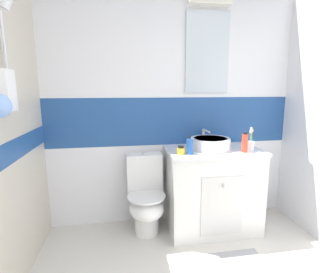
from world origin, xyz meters
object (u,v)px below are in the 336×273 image
toothbrush_cup (251,145)px  shampoo_bottle_tall (245,143)px  sink_basin (210,143)px  toilet (146,197)px  hair_gel_jar (181,150)px  soap_dispenser (190,147)px

toothbrush_cup → shampoo_bottle_tall: bearing=-162.5°
sink_basin → shampoo_bottle_tall: size_ratio=2.30×
sink_basin → toilet: 0.84m
toilet → hair_gel_jar: hair_gel_jar is taller
shampoo_bottle_tall → hair_gel_jar: (-0.61, 0.03, -0.06)m
toilet → shampoo_bottle_tall: shampoo_bottle_tall is taller
shampoo_bottle_tall → hair_gel_jar: size_ratio=2.49×
sink_basin → toothbrush_cup: (0.35, -0.17, 0.01)m
shampoo_bottle_tall → hair_gel_jar: shampoo_bottle_tall is taller
toilet → shampoo_bottle_tall: size_ratio=4.16×
toothbrush_cup → shampoo_bottle_tall: toothbrush_cup is taller
toilet → soap_dispenser: soap_dispenser is taller
sink_basin → hair_gel_jar: (-0.33, -0.16, -0.02)m
sink_basin → toilet: (-0.65, 0.03, -0.54)m
soap_dispenser → shampoo_bottle_tall: size_ratio=0.94×
toothbrush_cup → soap_dispenser: 0.61m
shampoo_bottle_tall → sink_basin: bearing=145.2°
toothbrush_cup → soap_dispenser: toothbrush_cup is taller
sink_basin → soap_dispenser: bearing=-145.8°
toilet → sink_basin: bearing=-2.5°
toothbrush_cup → soap_dispenser: size_ratio=1.29×
shampoo_bottle_tall → hair_gel_jar: bearing=176.9°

